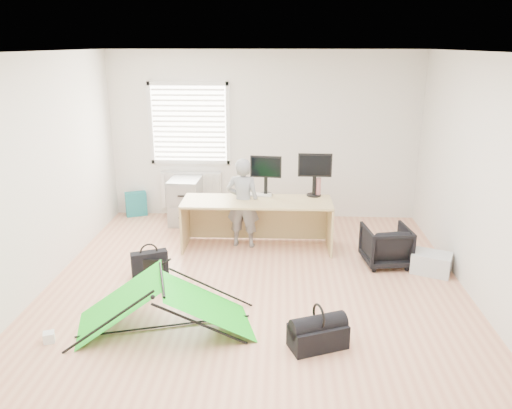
{
  "coord_description": "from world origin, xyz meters",
  "views": [
    {
      "loc": [
        0.3,
        -5.25,
        2.78
      ],
      "look_at": [
        0.0,
        0.4,
        0.95
      ],
      "focal_mm": 35.0,
      "sensor_mm": 36.0,
      "label": 1
    }
  ],
  "objects_px": {
    "desk": "(257,225)",
    "thermos": "(318,187)",
    "duffel_bag": "(318,336)",
    "storage_crate": "(431,263)",
    "laptop_bag": "(150,264)",
    "filing_cabinet": "(186,201)",
    "monitor_right": "(314,180)",
    "kite": "(164,304)",
    "person": "(243,203)",
    "monitor_left": "(266,181)",
    "office_chair": "(386,245)"
  },
  "relations": [
    {
      "from": "desk",
      "to": "thermos",
      "type": "relative_size",
      "value": 7.98
    },
    {
      "from": "desk",
      "to": "duffel_bag",
      "type": "distance_m",
      "value": 2.52
    },
    {
      "from": "storage_crate",
      "to": "laptop_bag",
      "type": "bearing_deg",
      "value": -175.18
    },
    {
      "from": "desk",
      "to": "filing_cabinet",
      "type": "height_order",
      "value": "filing_cabinet"
    },
    {
      "from": "thermos",
      "to": "duffel_bag",
      "type": "distance_m",
      "value": 2.8
    },
    {
      "from": "desk",
      "to": "filing_cabinet",
      "type": "relative_size",
      "value": 2.83
    },
    {
      "from": "filing_cabinet",
      "to": "thermos",
      "type": "distance_m",
      "value": 2.24
    },
    {
      "from": "storage_crate",
      "to": "monitor_right",
      "type": "bearing_deg",
      "value": 146.39
    },
    {
      "from": "filing_cabinet",
      "to": "monitor_right",
      "type": "bearing_deg",
      "value": -18.19
    },
    {
      "from": "thermos",
      "to": "kite",
      "type": "relative_size",
      "value": 0.15
    },
    {
      "from": "storage_crate",
      "to": "laptop_bag",
      "type": "height_order",
      "value": "laptop_bag"
    },
    {
      "from": "person",
      "to": "duffel_bag",
      "type": "relative_size",
      "value": 2.38
    },
    {
      "from": "monitor_right",
      "to": "duffel_bag",
      "type": "distance_m",
      "value": 2.81
    },
    {
      "from": "filing_cabinet",
      "to": "duffel_bag",
      "type": "height_order",
      "value": "filing_cabinet"
    },
    {
      "from": "monitor_left",
      "to": "person",
      "type": "distance_m",
      "value": 0.46
    },
    {
      "from": "kite",
      "to": "laptop_bag",
      "type": "relative_size",
      "value": 3.99
    },
    {
      "from": "desk",
      "to": "duffel_bag",
      "type": "height_order",
      "value": "desk"
    },
    {
      "from": "monitor_left",
      "to": "storage_crate",
      "type": "height_order",
      "value": "monitor_left"
    },
    {
      "from": "monitor_right",
      "to": "kite",
      "type": "bearing_deg",
      "value": -123.46
    },
    {
      "from": "person",
      "to": "monitor_left",
      "type": "bearing_deg",
      "value": -138.56
    },
    {
      "from": "person",
      "to": "duffel_bag",
      "type": "height_order",
      "value": "person"
    },
    {
      "from": "desk",
      "to": "monitor_left",
      "type": "distance_m",
      "value": 0.64
    },
    {
      "from": "filing_cabinet",
      "to": "monitor_right",
      "type": "distance_m",
      "value": 2.21
    },
    {
      "from": "duffel_bag",
      "to": "storage_crate",
      "type": "bearing_deg",
      "value": 25.92
    },
    {
      "from": "office_chair",
      "to": "person",
      "type": "height_order",
      "value": "person"
    },
    {
      "from": "monitor_right",
      "to": "duffel_bag",
      "type": "xyz_separation_m",
      "value": [
        -0.09,
        -2.68,
        -0.82
      ]
    },
    {
      "from": "kite",
      "to": "office_chair",
      "type": "bearing_deg",
      "value": 17.19
    },
    {
      "from": "kite",
      "to": "desk",
      "type": "bearing_deg",
      "value": 52.36
    },
    {
      "from": "storage_crate",
      "to": "laptop_bag",
      "type": "relative_size",
      "value": 1.06
    },
    {
      "from": "kite",
      "to": "storage_crate",
      "type": "height_order",
      "value": "kite"
    },
    {
      "from": "filing_cabinet",
      "to": "monitor_left",
      "type": "bearing_deg",
      "value": -27.24
    },
    {
      "from": "storage_crate",
      "to": "laptop_bag",
      "type": "xyz_separation_m",
      "value": [
        -3.54,
        -0.3,
        0.04
      ]
    },
    {
      "from": "monitor_left",
      "to": "office_chair",
      "type": "distance_m",
      "value": 1.88
    },
    {
      "from": "storage_crate",
      "to": "duffel_bag",
      "type": "distance_m",
      "value": 2.31
    },
    {
      "from": "desk",
      "to": "person",
      "type": "xyz_separation_m",
      "value": [
        -0.2,
        0.08,
        0.29
      ]
    },
    {
      "from": "filing_cabinet",
      "to": "monitor_right",
      "type": "relative_size",
      "value": 1.55
    },
    {
      "from": "monitor_left",
      "to": "office_chair",
      "type": "bearing_deg",
      "value": -18.15
    },
    {
      "from": "kite",
      "to": "storage_crate",
      "type": "distance_m",
      "value": 3.42
    },
    {
      "from": "monitor_left",
      "to": "duffel_bag",
      "type": "xyz_separation_m",
      "value": [
        0.59,
        -2.69,
        -0.8
      ]
    },
    {
      "from": "filing_cabinet",
      "to": "monitor_left",
      "type": "relative_size",
      "value": 1.67
    },
    {
      "from": "monitor_left",
      "to": "monitor_right",
      "type": "relative_size",
      "value": 0.93
    },
    {
      "from": "office_chair",
      "to": "filing_cabinet",
      "type": "bearing_deg",
      "value": -34.72
    },
    {
      "from": "person",
      "to": "laptop_bag",
      "type": "xyz_separation_m",
      "value": [
        -1.08,
        -1.06,
        -0.48
      ]
    },
    {
      "from": "kite",
      "to": "storage_crate",
      "type": "relative_size",
      "value": 3.78
    },
    {
      "from": "monitor_left",
      "to": "person",
      "type": "bearing_deg",
      "value": -140.56
    },
    {
      "from": "monitor_right",
      "to": "person",
      "type": "bearing_deg",
      "value": -168.12
    },
    {
      "from": "thermos",
      "to": "duffel_bag",
      "type": "height_order",
      "value": "thermos"
    },
    {
      "from": "desk",
      "to": "monitor_right",
      "type": "distance_m",
      "value": 1.03
    },
    {
      "from": "office_chair",
      "to": "laptop_bag",
      "type": "bearing_deg",
      "value": 2.21
    },
    {
      "from": "storage_crate",
      "to": "duffel_bag",
      "type": "bearing_deg",
      "value": -131.96
    }
  ]
}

